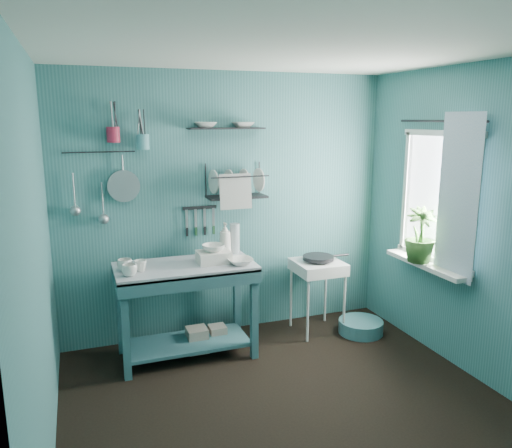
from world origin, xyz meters
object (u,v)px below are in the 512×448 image
object	(u,v)px
storage_tin_small	(218,336)
potted_plant	(420,235)
water_bottle	(235,238)
floor_basin	(361,327)
soap_bottle	(225,239)
colander	(124,186)
dish_rack	(237,181)
hotplate_stand	(317,296)
wash_tub	(214,257)
frying_pan	(318,258)
storage_tin_large	(197,340)
mug_right	(125,265)
utensil_cup_teal	(143,142)
mug_mid	(141,266)
utensil_cup_magenta	(113,135)
work_counter	(186,311)
mug_left	(129,270)

from	to	relation	value
storage_tin_small	potted_plant	bearing A→B (deg)	-21.38
water_bottle	floor_basin	size ratio (longest dim) A/B	0.65
soap_bottle	colander	distance (m)	1.01
dish_rack	floor_basin	size ratio (longest dim) A/B	1.27
hotplate_stand	storage_tin_small	xyz separation A→B (m)	(-1.02, -0.00, -0.26)
wash_tub	colander	world-z (taller)	colander
frying_pan	storage_tin_small	size ratio (longest dim) A/B	1.50
storage_tin_large	storage_tin_small	bearing A→B (deg)	8.53
frying_pan	dish_rack	bearing A→B (deg)	163.28
mug_right	storage_tin_small	world-z (taller)	mug_right
water_bottle	utensil_cup_teal	distance (m)	1.19
mug_mid	utensil_cup_magenta	world-z (taller)	utensil_cup_magenta
soap_bottle	colander	size ratio (longest dim) A/B	1.07
water_bottle	frying_pan	xyz separation A→B (m)	(0.80, -0.14, -0.23)
storage_tin_large	dish_rack	bearing A→B (deg)	28.77
mug_mid	colander	size ratio (longest dim) A/B	0.36
wash_tub	storage_tin_small	bearing A→B (deg)	63.43
mug_right	soap_bottle	world-z (taller)	soap_bottle
mug_mid	storage_tin_large	size ratio (longest dim) A/B	0.45
mug_right	potted_plant	distance (m)	2.55
work_counter	dish_rack	distance (m)	1.26
wash_tub	storage_tin_large	size ratio (longest dim) A/B	1.27
mug_right	soap_bottle	size ratio (longest dim) A/B	0.41
utensil_cup_teal	potted_plant	xyz separation A→B (m)	(2.24, -0.93, -0.80)
frying_pan	storage_tin_large	distance (m)	1.38
mug_mid	utensil_cup_teal	bearing A→B (deg)	74.20
hotplate_stand	utensil_cup_magenta	world-z (taller)	utensil_cup_magenta
storage_tin_small	frying_pan	bearing A→B (deg)	0.14
soap_bottle	hotplate_stand	bearing A→B (deg)	-7.44
mug_left	potted_plant	bearing A→B (deg)	-9.61
floor_basin	soap_bottle	bearing A→B (deg)	166.08
mug_mid	potted_plant	bearing A→B (deg)	-12.35
floor_basin	colander	bearing A→B (deg)	166.72
frying_pan	work_counter	bearing A→B (deg)	-176.43
storage_tin_large	floor_basin	size ratio (longest dim) A/B	0.51
mug_mid	colander	distance (m)	0.76
mug_right	hotplate_stand	size ratio (longest dim) A/B	0.17
dish_rack	utensil_cup_magenta	world-z (taller)	utensil_cup_magenta
frying_pan	utensil_cup_magenta	distance (m)	2.19
frying_pan	floor_basin	xyz separation A→B (m)	(0.38, -0.20, -0.69)
soap_bottle	floor_basin	distance (m)	1.62
mug_mid	utensil_cup_magenta	distance (m)	1.14
soap_bottle	frying_pan	bearing A→B (deg)	-7.44
storage_tin_large	mug_mid	bearing A→B (deg)	-167.09
utensil_cup_magenta	hotplate_stand	bearing A→B (deg)	-8.58
storage_tin_small	mug_right	bearing A→B (deg)	-174.29
frying_pan	colander	size ratio (longest dim) A/B	1.07
wash_tub	utensil_cup_magenta	distance (m)	1.35
utensil_cup_magenta	work_counter	bearing A→B (deg)	-35.26
soap_bottle	water_bottle	xyz separation A→B (m)	(0.10, 0.02, -0.01)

